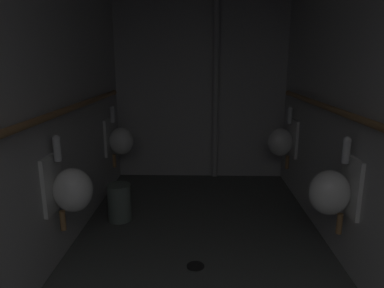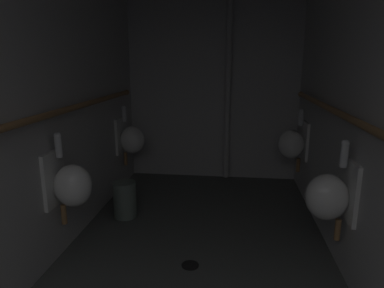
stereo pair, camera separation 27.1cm
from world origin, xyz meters
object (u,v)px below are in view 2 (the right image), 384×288
object	(u,v)px
urinal_left_far	(131,139)
floor_drain	(190,265)
urinal_right_mid	(330,196)
urinal_left_mid	(70,184)
urinal_right_far	(293,143)
waste_bin	(125,199)
standpipe_back_wall	(228,89)

from	to	relation	value
urinal_left_far	floor_drain	bearing A→B (deg)	-59.76
urinal_right_mid	floor_drain	distance (m)	1.19
urinal_left_mid	urinal_right_far	distance (m)	2.53
urinal_left_far	urinal_right_far	distance (m)	1.96
waste_bin	standpipe_back_wall	bearing A→B (deg)	52.56
urinal_left_far	floor_drain	world-z (taller)	urinal_left_far
urinal_left_far	urinal_right_mid	bearing A→B (deg)	-39.56
urinal_right_mid	floor_drain	bearing A→B (deg)	-179.52
urinal_left_far	waste_bin	bearing A→B (deg)	-78.48
urinal_right_far	floor_drain	xyz separation A→B (m)	(-1.01, -1.61, -0.63)
urinal_right_mid	standpipe_back_wall	size ratio (longest dim) A/B	0.31
urinal_left_far	waste_bin	xyz separation A→B (m)	(0.17, -0.83, -0.45)
urinal_right_mid	floor_drain	size ratio (longest dim) A/B	5.39
urinal_right_far	urinal_left_mid	bearing A→B (deg)	-140.65
standpipe_back_wall	urinal_left_far	bearing A→B (deg)	-157.67
standpipe_back_wall	urinal_right_mid	bearing A→B (deg)	-69.57
urinal_left_mid	standpipe_back_wall	distance (m)	2.48
urinal_left_mid	waste_bin	size ratio (longest dim) A/B	2.01
urinal_right_mid	waste_bin	bearing A→B (deg)	156.26
standpipe_back_wall	waste_bin	xyz separation A→B (m)	(-1.01, -1.31, -1.04)
waste_bin	urinal_right_far	bearing A→B (deg)	24.64
urinal_right_mid	urinal_right_far	size ratio (longest dim) A/B	1.00
urinal_right_mid	waste_bin	xyz separation A→B (m)	(-1.79, 0.79, -0.45)
urinal_right_mid	urinal_right_far	distance (m)	1.61
urinal_left_mid	urinal_left_far	world-z (taller)	same
urinal_left_far	urinal_left_mid	bearing A→B (deg)	-90.00
urinal_left_mid	urinal_right_mid	bearing A→B (deg)	-0.04
urinal_left_mid	urinal_left_far	size ratio (longest dim) A/B	1.00
standpipe_back_wall	floor_drain	size ratio (longest dim) A/B	17.19
urinal_left_mid	floor_drain	bearing A→B (deg)	-0.60
floor_drain	waste_bin	xyz separation A→B (m)	(-0.78, 0.79, 0.18)
urinal_right_far	waste_bin	bearing A→B (deg)	-155.36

